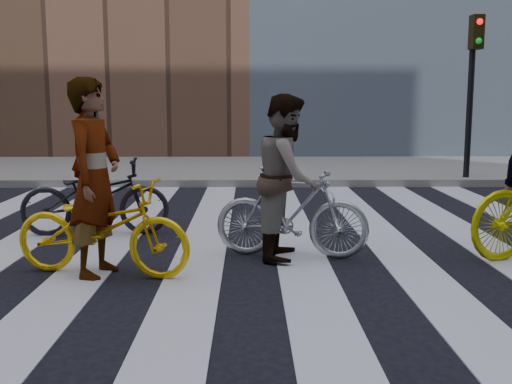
{
  "coord_description": "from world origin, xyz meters",
  "views": [
    {
      "loc": [
        -0.01,
        -6.61,
        1.68
      ],
      "look_at": [
        0.07,
        0.3,
        0.63
      ],
      "focal_mm": 42.0,
      "sensor_mm": 36.0,
      "label": 1
    }
  ],
  "objects_px": {
    "rider_left": "(95,178)",
    "rider_mid": "(287,177)",
    "bike_yellow_left": "(102,228)",
    "rider_rear": "(90,162)",
    "traffic_signal": "(473,70)",
    "bike_dark_rear": "(95,197)",
    "bike_silver_mid": "(292,212)"
  },
  "relations": [
    {
      "from": "rider_left",
      "to": "rider_mid",
      "type": "height_order",
      "value": "rider_left"
    },
    {
      "from": "bike_yellow_left",
      "to": "rider_rear",
      "type": "xyz_separation_m",
      "value": [
        -0.56,
        1.77,
        0.46
      ]
    },
    {
      "from": "traffic_signal",
      "to": "bike_yellow_left",
      "type": "bearing_deg",
      "value": -132.96
    },
    {
      "from": "bike_dark_rear",
      "to": "rider_rear",
      "type": "height_order",
      "value": "rider_rear"
    },
    {
      "from": "traffic_signal",
      "to": "rider_left",
      "type": "distance_m",
      "value": 8.7
    },
    {
      "from": "traffic_signal",
      "to": "rider_rear",
      "type": "bearing_deg",
      "value": -144.9
    },
    {
      "from": "bike_yellow_left",
      "to": "bike_silver_mid",
      "type": "height_order",
      "value": "bike_silver_mid"
    },
    {
      "from": "bike_silver_mid",
      "to": "rider_rear",
      "type": "xyz_separation_m",
      "value": [
        -2.45,
        1.11,
        0.43
      ]
    },
    {
      "from": "bike_silver_mid",
      "to": "bike_dark_rear",
      "type": "height_order",
      "value": "bike_silver_mid"
    },
    {
      "from": "rider_mid",
      "to": "rider_rear",
      "type": "distance_m",
      "value": 2.64
    },
    {
      "from": "bike_yellow_left",
      "to": "traffic_signal",
      "type": "bearing_deg",
      "value": -29.92
    },
    {
      "from": "rider_mid",
      "to": "traffic_signal",
      "type": "bearing_deg",
      "value": -24.64
    },
    {
      "from": "bike_silver_mid",
      "to": "rider_left",
      "type": "relative_size",
      "value": 0.87
    },
    {
      "from": "bike_silver_mid",
      "to": "traffic_signal",
      "type": "bearing_deg",
      "value": -24.3
    },
    {
      "from": "traffic_signal",
      "to": "bike_dark_rear",
      "type": "bearing_deg",
      "value": -144.69
    },
    {
      "from": "traffic_signal",
      "to": "rider_left",
      "type": "relative_size",
      "value": 1.75
    },
    {
      "from": "traffic_signal",
      "to": "rider_mid",
      "type": "relative_size",
      "value": 1.89
    },
    {
      "from": "traffic_signal",
      "to": "bike_yellow_left",
      "type": "height_order",
      "value": "traffic_signal"
    },
    {
      "from": "bike_dark_rear",
      "to": "rider_mid",
      "type": "height_order",
      "value": "rider_mid"
    },
    {
      "from": "bike_silver_mid",
      "to": "rider_left",
      "type": "distance_m",
      "value": 2.09
    },
    {
      "from": "traffic_signal",
      "to": "rider_rear",
      "type": "xyz_separation_m",
      "value": [
        -6.4,
        -4.5,
        -1.35
      ]
    },
    {
      "from": "traffic_signal",
      "to": "bike_silver_mid",
      "type": "relative_size",
      "value": 2.01
    },
    {
      "from": "bike_silver_mid",
      "to": "bike_dark_rear",
      "type": "xyz_separation_m",
      "value": [
        -2.4,
        1.11,
        -0.01
      ]
    },
    {
      "from": "bike_yellow_left",
      "to": "rider_left",
      "type": "height_order",
      "value": "rider_left"
    },
    {
      "from": "bike_silver_mid",
      "to": "rider_left",
      "type": "height_order",
      "value": "rider_left"
    },
    {
      "from": "bike_yellow_left",
      "to": "bike_silver_mid",
      "type": "bearing_deg",
      "value": -57.72
    },
    {
      "from": "bike_dark_rear",
      "to": "rider_left",
      "type": "bearing_deg",
      "value": -170.7
    },
    {
      "from": "bike_yellow_left",
      "to": "rider_rear",
      "type": "distance_m",
      "value": 1.91
    },
    {
      "from": "bike_yellow_left",
      "to": "bike_dark_rear",
      "type": "bearing_deg",
      "value": 29.24
    },
    {
      "from": "bike_silver_mid",
      "to": "rider_rear",
      "type": "bearing_deg",
      "value": 76.41
    },
    {
      "from": "traffic_signal",
      "to": "bike_dark_rear",
      "type": "relative_size",
      "value": 1.81
    },
    {
      "from": "bike_dark_rear",
      "to": "bike_silver_mid",
      "type": "bearing_deg",
      "value": -120.31
    }
  ]
}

